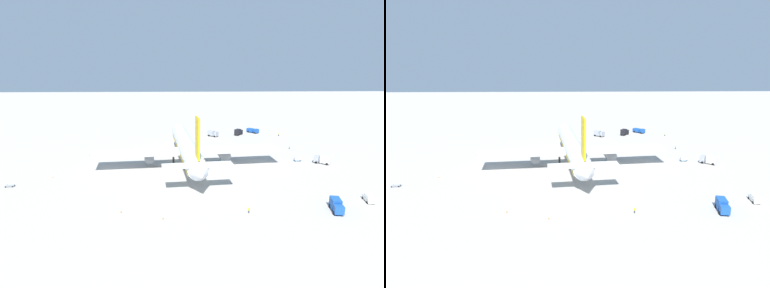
% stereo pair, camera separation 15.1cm
% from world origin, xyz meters
% --- Properties ---
extents(ground_plane, '(600.00, 600.00, 0.00)m').
position_xyz_m(ground_plane, '(0.00, 0.00, 0.00)').
color(ground_plane, '#ADA8A0').
extents(airliner, '(68.52, 68.50, 22.07)m').
position_xyz_m(airliner, '(-1.23, -0.21, 6.53)').
color(airliner, silver).
rests_on(airliner, ground).
extents(service_truck_0, '(5.20, 6.15, 2.83)m').
position_xyz_m(service_truck_0, '(-1.78, -51.14, 1.60)').
color(service_truck_0, '#999EA5').
rests_on(service_truck_0, ground).
extents(service_truck_1, '(6.61, 6.26, 2.34)m').
position_xyz_m(service_truck_1, '(53.94, -36.60, 1.31)').
color(service_truck_1, '#194CA5').
rests_on(service_truck_1, ground).
extents(service_truck_2, '(5.21, 5.62, 2.82)m').
position_xyz_m(service_truck_2, '(45.86, -14.21, 1.57)').
color(service_truck_2, '#999EA5').
rests_on(service_truck_2, ground).
extents(service_truck_3, '(5.51, 5.09, 3.23)m').
position_xyz_m(service_truck_3, '(48.50, -27.82, 1.69)').
color(service_truck_3, black).
rests_on(service_truck_3, ground).
extents(service_truck_4, '(6.62, 3.45, 3.04)m').
position_xyz_m(service_truck_4, '(-41.61, -37.86, 1.63)').
color(service_truck_4, '#194CA5').
rests_on(service_truck_4, ground).
extents(service_van, '(4.76, 2.58, 1.97)m').
position_xyz_m(service_van, '(-36.08, -49.52, 1.03)').
color(service_van, white).
rests_on(service_van, ground).
extents(baggage_cart_0, '(1.64, 3.11, 1.37)m').
position_xyz_m(baggage_cart_0, '(2.03, -42.88, 0.75)').
color(baggage_cart_0, '#26598C').
rests_on(baggage_cart_0, ground).
extents(baggage_cart_1, '(1.74, 3.30, 0.40)m').
position_xyz_m(baggage_cart_1, '(-21.66, 54.85, 0.27)').
color(baggage_cart_1, gray).
rests_on(baggage_cart_1, ground).
extents(ground_worker_0, '(0.56, 0.56, 1.66)m').
position_xyz_m(ground_worker_0, '(19.81, -45.59, 0.84)').
color(ground_worker_0, black).
rests_on(ground_worker_0, ground).
extents(ground_worker_1, '(0.55, 0.55, 1.62)m').
position_xyz_m(ground_worker_1, '(-42.15, -15.14, 0.82)').
color(ground_worker_1, '#3F3F47').
rests_on(ground_worker_1, ground).
extents(ground_worker_2, '(0.49, 0.49, 1.71)m').
position_xyz_m(ground_worker_2, '(45.45, -48.34, 0.87)').
color(ground_worker_2, black).
rests_on(ground_worker_2, ground).
extents(traffic_cone_0, '(0.36, 0.36, 0.55)m').
position_xyz_m(traffic_cone_0, '(-14.25, 44.53, 0.28)').
color(traffic_cone_0, orange).
rests_on(traffic_cone_0, ground).
extents(traffic_cone_1, '(0.36, 0.36, 0.55)m').
position_xyz_m(traffic_cone_1, '(-40.78, 17.40, 0.28)').
color(traffic_cone_1, orange).
rests_on(traffic_cone_1, ground).
extents(traffic_cone_2, '(0.36, 0.36, 0.55)m').
position_xyz_m(traffic_cone_2, '(-44.75, 6.49, 0.28)').
color(traffic_cone_2, orange).
rests_on(traffic_cone_2, ground).
extents(traffic_cone_3, '(0.36, 0.36, 0.55)m').
position_xyz_m(traffic_cone_3, '(11.78, 39.55, 0.28)').
color(traffic_cone_3, orange).
rests_on(traffic_cone_3, ground).
extents(traffic_cone_4, '(0.36, 0.36, 0.55)m').
position_xyz_m(traffic_cone_4, '(5.90, -44.60, 0.28)').
color(traffic_cone_4, orange).
rests_on(traffic_cone_4, ground).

